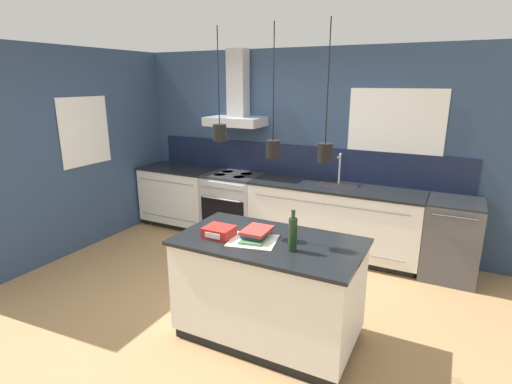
# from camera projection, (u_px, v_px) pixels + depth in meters

# --- Properties ---
(ground_plane) EXTENTS (16.00, 16.00, 0.00)m
(ground_plane) POSITION_uv_depth(u_px,v_px,m) (222.00, 303.00, 4.07)
(ground_plane) COLOR #A87F51
(ground_plane) RESTS_ON ground
(wall_back) EXTENTS (5.60, 2.41, 2.60)m
(wall_back) POSITION_uv_depth(u_px,v_px,m) (294.00, 144.00, 5.43)
(wall_back) COLOR navy
(wall_back) RESTS_ON ground_plane
(wall_left) EXTENTS (0.08, 3.80, 2.60)m
(wall_left) POSITION_uv_depth(u_px,v_px,m) (94.00, 148.00, 5.38)
(wall_left) COLOR navy
(wall_left) RESTS_ON ground_plane
(counter_run_left) EXTENTS (1.15, 0.64, 0.91)m
(counter_run_left) POSITION_uv_depth(u_px,v_px,m) (180.00, 196.00, 6.18)
(counter_run_left) COLOR black
(counter_run_left) RESTS_ON ground_plane
(counter_run_sink) EXTENTS (2.18, 0.64, 1.30)m
(counter_run_sink) POSITION_uv_depth(u_px,v_px,m) (333.00, 220.00, 5.12)
(counter_run_sink) COLOR black
(counter_run_sink) RESTS_ON ground_plane
(oven_range) EXTENTS (0.78, 0.66, 0.91)m
(oven_range) POSITION_uv_depth(u_px,v_px,m) (233.00, 205.00, 5.76)
(oven_range) COLOR #B5B5BA
(oven_range) RESTS_ON ground_plane
(dishwasher) EXTENTS (0.58, 0.65, 0.91)m
(dishwasher) POSITION_uv_depth(u_px,v_px,m) (451.00, 239.00, 4.52)
(dishwasher) COLOR #4C4C51
(dishwasher) RESTS_ON ground_plane
(kitchen_island) EXTENTS (1.54, 0.87, 0.91)m
(kitchen_island) POSITION_uv_depth(u_px,v_px,m) (269.00, 289.00, 3.43)
(kitchen_island) COLOR black
(kitchen_island) RESTS_ON ground_plane
(bottle_on_island) EXTENTS (0.07, 0.07, 0.33)m
(bottle_on_island) POSITION_uv_depth(u_px,v_px,m) (293.00, 234.00, 3.07)
(bottle_on_island) COLOR #193319
(bottle_on_island) RESTS_ON kitchen_island
(book_stack) EXTENTS (0.26, 0.37, 0.09)m
(book_stack) POSITION_uv_depth(u_px,v_px,m) (256.00, 234.00, 3.34)
(book_stack) COLOR #4C7F4C
(book_stack) RESTS_ON kitchen_island
(red_supply_box) EXTENTS (0.24, 0.21, 0.09)m
(red_supply_box) POSITION_uv_depth(u_px,v_px,m) (219.00, 232.00, 3.38)
(red_supply_box) COLOR red
(red_supply_box) RESTS_ON kitchen_island
(paper_pile) EXTENTS (0.45, 0.41, 0.01)m
(paper_pile) POSITION_uv_depth(u_px,v_px,m) (253.00, 241.00, 3.29)
(paper_pile) COLOR silver
(paper_pile) RESTS_ON kitchen_island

